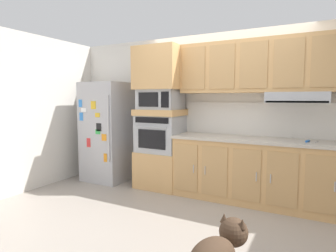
{
  "coord_description": "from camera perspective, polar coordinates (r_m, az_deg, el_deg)",
  "views": [
    {
      "loc": [
        1.3,
        -3.29,
        1.47
      ],
      "look_at": [
        -0.71,
        0.51,
        1.06
      ],
      "focal_mm": 30.14,
      "sensor_mm": 36.0,
      "label": 1
    }
  ],
  "objects": [
    {
      "name": "side_panel_left",
      "position": [
        5.26,
        -23.42,
        2.65
      ],
      "size": [
        0.12,
        7.1,
        2.5
      ],
      "primitive_type": "cube",
      "color": "silver",
      "rests_on": "ground"
    },
    {
      "name": "lower_cabinet_run",
      "position": [
        4.18,
        22.44,
        -9.2
      ],
      "size": [
        3.1,
        0.63,
        0.88
      ],
      "color": "tan",
      "rests_on": "ground"
    },
    {
      "name": "refrigerator",
      "position": [
        5.22,
        -12.13,
        -1.11
      ],
      "size": [
        0.76,
        0.73,
        1.76
      ],
      "color": "#ADADB2",
      "rests_on": "ground"
    },
    {
      "name": "screwdriver",
      "position": [
        4.02,
        26.51,
        -2.76
      ],
      "size": [
        0.15,
        0.14,
        0.03
      ],
      "color": "blue",
      "rests_on": "countertop_slab"
    },
    {
      "name": "appliance_upper_cabinet",
      "position": [
        4.66,
        -1.52,
        11.54
      ],
      "size": [
        0.74,
        0.62,
        0.68
      ],
      "primitive_type": "cube",
      "color": "tan",
      "rests_on": "microwave"
    },
    {
      "name": "countertop_slab",
      "position": [
        4.1,
        22.69,
        -2.94
      ],
      "size": [
        3.14,
        0.64,
        0.04
      ],
      "primitive_type": "cube",
      "color": "#BCB2A3",
      "rests_on": "lower_cabinet_run"
    },
    {
      "name": "back_kitchen_wall",
      "position": [
        4.59,
        11.4,
        2.65
      ],
      "size": [
        6.2,
        0.12,
        2.5
      ],
      "primitive_type": "cube",
      "color": "silver",
      "rests_on": "ground"
    },
    {
      "name": "appliance_mid_shelf",
      "position": [
        4.64,
        -1.49,
        2.78
      ],
      "size": [
        0.74,
        0.62,
        0.1
      ],
      "primitive_type": "cube",
      "color": "tan",
      "rests_on": "built_in_oven"
    },
    {
      "name": "oven_base_cabinet",
      "position": [
        4.78,
        -1.46,
        -8.67
      ],
      "size": [
        0.74,
        0.62,
        0.6
      ],
      "primitive_type": "cube",
      "color": "tan",
      "rests_on": "ground"
    },
    {
      "name": "upper_cabinet_with_hood",
      "position": [
        4.2,
        23.46,
        10.97
      ],
      "size": [
        3.1,
        0.48,
        0.88
      ],
      "color": "tan",
      "rests_on": "backsplash_panel"
    },
    {
      "name": "backsplash_panel",
      "position": [
        4.35,
        23.16,
        1.1
      ],
      "size": [
        3.14,
        0.02,
        0.5
      ],
      "primitive_type": "cube",
      "color": "silver",
      "rests_on": "countertop_slab"
    },
    {
      "name": "ground_plane",
      "position": [
        3.83,
        6.1,
        -17.11
      ],
      "size": [
        9.6,
        9.6,
        0.0
      ],
      "primitive_type": "plane",
      "color": "#9E9389"
    },
    {
      "name": "microwave",
      "position": [
        4.63,
        -1.51,
        5.38
      ],
      "size": [
        0.64,
        0.54,
        0.32
      ],
      "color": "#A8AAAF",
      "rests_on": "appliance_mid_shelf"
    },
    {
      "name": "built_in_oven",
      "position": [
        4.67,
        -1.5,
        -1.51
      ],
      "size": [
        0.7,
        0.62,
        0.6
      ],
      "color": "#A8AAAF",
      "rests_on": "oven_base_cabinet"
    }
  ]
}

